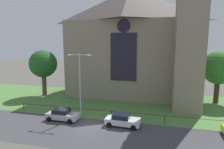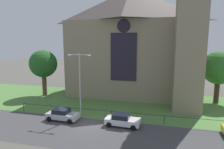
{
  "view_description": "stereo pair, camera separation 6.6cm",
  "coord_description": "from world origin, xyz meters",
  "px_view_note": "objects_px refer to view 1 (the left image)",
  "views": [
    {
      "loc": [
        8.15,
        -21.49,
        10.06
      ],
      "look_at": [
        0.87,
        8.0,
        5.12
      ],
      "focal_mm": 31.27,
      "sensor_mm": 36.0,
      "label": 1
    },
    {
      "loc": [
        8.22,
        -21.47,
        10.06
      ],
      "look_at": [
        0.87,
        8.0,
        5.12
      ],
      "focal_mm": 31.27,
      "sensor_mm": 36.0,
      "label": 2
    }
  ],
  "objects_px": {
    "tree_left_far": "(43,64)",
    "streetlamp_near": "(80,77)",
    "parked_car_silver": "(62,115)",
    "tree_right_far": "(219,68)",
    "church_building": "(133,42)",
    "parked_car_white": "(122,120)"
  },
  "relations": [
    {
      "from": "tree_right_far",
      "to": "parked_car_silver",
      "type": "relative_size",
      "value": 2.05
    },
    {
      "from": "church_building",
      "to": "parked_car_white",
      "type": "distance_m",
      "value": 18.1
    },
    {
      "from": "tree_left_far",
      "to": "church_building",
      "type": "bearing_deg",
      "value": 17.38
    },
    {
      "from": "tree_left_far",
      "to": "parked_car_silver",
      "type": "bearing_deg",
      "value": -48.16
    },
    {
      "from": "streetlamp_near",
      "to": "parked_car_silver",
      "type": "xyz_separation_m",
      "value": [
        -1.83,
        -1.74,
        -4.75
      ]
    },
    {
      "from": "church_building",
      "to": "streetlamp_near",
      "type": "xyz_separation_m",
      "value": [
        -5.15,
        -13.71,
        -4.78
      ]
    },
    {
      "from": "tree_right_far",
      "to": "streetlamp_near",
      "type": "relative_size",
      "value": 1.0
    },
    {
      "from": "tree_right_far",
      "to": "streetlamp_near",
      "type": "bearing_deg",
      "value": -150.04
    },
    {
      "from": "church_building",
      "to": "tree_left_far",
      "type": "relative_size",
      "value": 2.97
    },
    {
      "from": "tree_right_far",
      "to": "tree_left_far",
      "type": "bearing_deg",
      "value": -174.83
    },
    {
      "from": "church_building",
      "to": "tree_left_far",
      "type": "height_order",
      "value": "church_building"
    },
    {
      "from": "parked_car_white",
      "to": "streetlamp_near",
      "type": "bearing_deg",
      "value": 167.58
    },
    {
      "from": "tree_right_far",
      "to": "parked_car_white",
      "type": "relative_size",
      "value": 2.04
    },
    {
      "from": "church_building",
      "to": "parked_car_white",
      "type": "relative_size",
      "value": 6.08
    },
    {
      "from": "church_building",
      "to": "tree_right_far",
      "type": "height_order",
      "value": "church_building"
    },
    {
      "from": "streetlamp_near",
      "to": "parked_car_silver",
      "type": "bearing_deg",
      "value": -136.54
    },
    {
      "from": "parked_car_white",
      "to": "parked_car_silver",
      "type": "bearing_deg",
      "value": -176.81
    },
    {
      "from": "tree_left_far",
      "to": "streetlamp_near",
      "type": "relative_size",
      "value": 1.01
    },
    {
      "from": "church_building",
      "to": "tree_left_far",
      "type": "distance_m",
      "value": 17.55
    },
    {
      "from": "tree_left_far",
      "to": "streetlamp_near",
      "type": "xyz_separation_m",
      "value": [
        11.11,
        -8.62,
        -0.58
      ]
    },
    {
      "from": "church_building",
      "to": "streetlamp_near",
      "type": "relative_size",
      "value": 2.99
    },
    {
      "from": "tree_left_far",
      "to": "parked_car_silver",
      "type": "xyz_separation_m",
      "value": [
        9.28,
        -10.36,
        -5.33
      ]
    }
  ]
}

